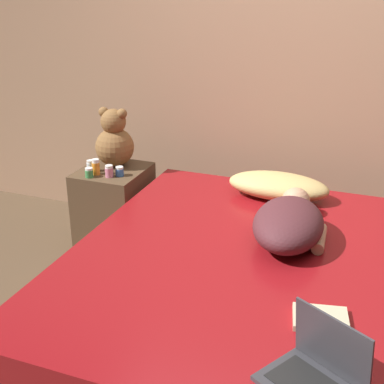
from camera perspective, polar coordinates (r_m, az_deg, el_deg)
ground_plane at (r=2.82m, az=5.96°, el=-16.16°), size 12.00×12.00×0.00m
wall_back at (r=3.48m, az=12.55°, el=14.54°), size 8.00×0.06×2.60m
bed at (r=2.67m, az=6.18°, el=-11.89°), size 1.73×1.99×0.51m
nightstand at (r=3.61m, az=-8.25°, el=-1.78°), size 0.41×0.46×0.56m
pillow at (r=3.17m, az=9.18°, el=0.65°), size 0.59×0.29×0.15m
person_lying at (r=2.68m, az=10.38°, el=-3.16°), size 0.38×0.69×0.20m
laptop at (r=1.86m, az=13.24°, el=-18.11°), size 0.37×0.35×0.24m
teddy_bear at (r=3.53m, az=-8.28°, el=5.42°), size 0.25×0.25×0.39m
bottle_clear at (r=3.49m, az=-10.78°, el=2.75°), size 0.05×0.05×0.08m
bottle_pink at (r=3.37m, az=-8.83°, el=2.20°), size 0.05×0.05×0.08m
bottle_blue at (r=3.38m, az=-7.73°, el=2.19°), size 0.05×0.05×0.06m
bottle_orange at (r=3.42m, az=-10.22°, el=2.64°), size 0.05×0.05×0.10m
bottle_green at (r=3.39m, az=-10.92°, el=2.04°), size 0.05×0.05×0.06m
book at (r=2.16m, az=13.54°, el=-13.01°), size 0.24×0.20×0.02m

